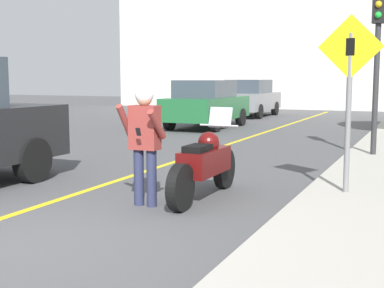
{
  "coord_description": "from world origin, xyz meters",
  "views": [
    {
      "loc": [
        4.24,
        -4.32,
        1.75
      ],
      "look_at": [
        1.01,
        2.94,
        0.77
      ],
      "focal_mm": 50.0,
      "sensor_mm": 36.0,
      "label": 1
    }
  ],
  "objects_px": {
    "motorcycle": "(205,164)",
    "crossing_sign": "(349,87)",
    "traffic_light": "(378,38)",
    "person_biker": "(144,133)",
    "parked_car_green": "(206,104)",
    "parked_car_grey": "(250,98)"
  },
  "relations": [
    {
      "from": "motorcycle",
      "to": "traffic_light",
      "type": "xyz_separation_m",
      "value": [
        1.87,
        5.01,
        2.08
      ]
    },
    {
      "from": "person_biker",
      "to": "parked_car_green",
      "type": "relative_size",
      "value": 0.39
    },
    {
      "from": "person_biker",
      "to": "traffic_light",
      "type": "relative_size",
      "value": 0.47
    },
    {
      "from": "parked_car_green",
      "to": "person_biker",
      "type": "bearing_deg",
      "value": -71.7
    },
    {
      "from": "traffic_light",
      "to": "parked_car_grey",
      "type": "xyz_separation_m",
      "value": [
        -6.48,
        11.43,
        -1.73
      ]
    },
    {
      "from": "motorcycle",
      "to": "person_biker",
      "type": "distance_m",
      "value": 1.07
    },
    {
      "from": "motorcycle",
      "to": "crossing_sign",
      "type": "xyz_separation_m",
      "value": [
        1.89,
        0.78,
        1.12
      ]
    },
    {
      "from": "parked_car_green",
      "to": "motorcycle",
      "type": "bearing_deg",
      "value": -67.69
    },
    {
      "from": "motorcycle",
      "to": "crossing_sign",
      "type": "height_order",
      "value": "crossing_sign"
    },
    {
      "from": "motorcycle",
      "to": "parked_car_grey",
      "type": "height_order",
      "value": "parked_car_grey"
    },
    {
      "from": "motorcycle",
      "to": "crossing_sign",
      "type": "relative_size",
      "value": 0.9
    },
    {
      "from": "crossing_sign",
      "to": "parked_car_green",
      "type": "height_order",
      "value": "crossing_sign"
    },
    {
      "from": "crossing_sign",
      "to": "traffic_light",
      "type": "bearing_deg",
      "value": 90.22
    },
    {
      "from": "person_biker",
      "to": "parked_car_green",
      "type": "xyz_separation_m",
      "value": [
        -3.68,
        11.12,
        -0.15
      ]
    },
    {
      "from": "person_biker",
      "to": "parked_car_grey",
      "type": "distance_m",
      "value": 17.66
    },
    {
      "from": "crossing_sign",
      "to": "parked_car_green",
      "type": "xyz_separation_m",
      "value": [
        -6.15,
        9.59,
        -0.78
      ]
    },
    {
      "from": "crossing_sign",
      "to": "traffic_light",
      "type": "xyz_separation_m",
      "value": [
        -0.02,
        4.23,
        0.95
      ]
    },
    {
      "from": "motorcycle",
      "to": "parked_car_grey",
      "type": "relative_size",
      "value": 0.54
    },
    {
      "from": "person_biker",
      "to": "traffic_light",
      "type": "height_order",
      "value": "traffic_light"
    },
    {
      "from": "motorcycle",
      "to": "crossing_sign",
      "type": "distance_m",
      "value": 2.33
    },
    {
      "from": "traffic_light",
      "to": "motorcycle",
      "type": "bearing_deg",
      "value": -110.49
    },
    {
      "from": "person_biker",
      "to": "motorcycle",
      "type": "bearing_deg",
      "value": 52.53
    }
  ]
}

